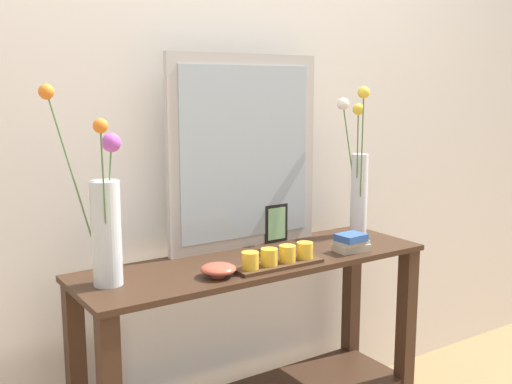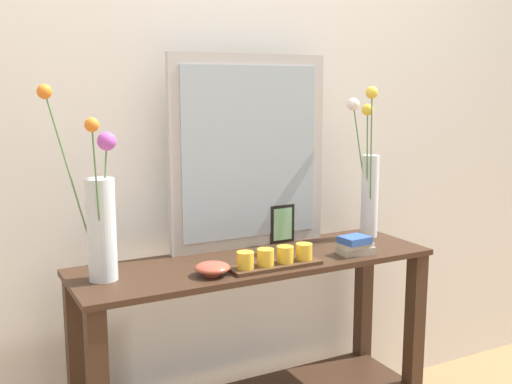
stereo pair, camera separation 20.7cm
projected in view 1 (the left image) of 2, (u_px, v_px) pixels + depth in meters
wall_back at (209, 88)px, 2.27m from camera, size 6.40×0.08×2.70m
console_table at (256, 339)px, 2.16m from camera, size 1.26×0.39×0.77m
mirror_leaning at (245, 153)px, 2.22m from camera, size 0.62×0.03×0.70m
tall_vase_left at (105, 221)px, 1.80m from camera, size 0.21×0.20×0.60m
vase_right at (358, 180)px, 2.42m from camera, size 0.14×0.17×0.59m
candle_tray at (278, 258)px, 2.02m from camera, size 0.32×0.09×0.07m
picture_frame_small at (276, 223)px, 2.33m from camera, size 0.10×0.01×0.15m
decorative_bowl at (218, 269)px, 1.91m from camera, size 0.11×0.11×0.04m
book_stack at (351, 243)px, 2.20m from camera, size 0.13×0.10×0.07m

